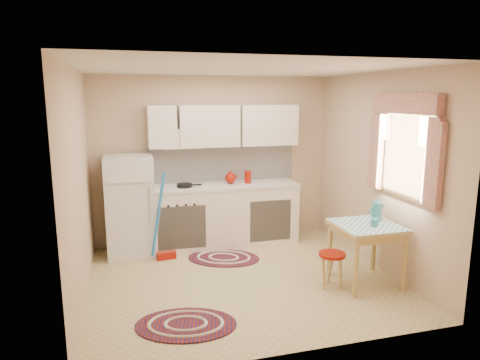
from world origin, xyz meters
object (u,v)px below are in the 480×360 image
table (366,254)px  base_cabinets (221,216)px  fridge (130,206)px  stool (331,270)px

table → base_cabinets: bearing=127.0°
fridge → table: 3.19m
fridge → stool: 2.86m
table → stool: 0.47m
table → fridge: bearing=146.8°
table → stool: bearing=-179.1°
base_cabinets → table: bearing=-53.0°
stool → table: bearing=0.9°
table → stool: (-0.44, -0.01, -0.15)m
fridge → stool: bearing=-38.2°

